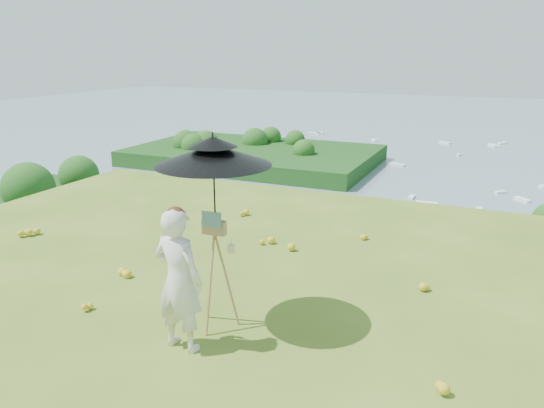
% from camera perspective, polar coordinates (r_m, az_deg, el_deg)
% --- Properties ---
extents(ground, '(14.00, 14.00, 0.00)m').
position_cam_1_polar(ground, '(6.61, -7.98, -13.87)').
color(ground, '#4D6D1F').
rests_on(ground, ground).
extents(shoreline_tier, '(170.00, 28.00, 8.00)m').
position_cam_1_polar(shoreline_tier, '(89.01, 19.87, -10.93)').
color(shoreline_tier, '#696454').
rests_on(shoreline_tier, bay_water).
extents(bay_water, '(700.00, 700.00, 0.00)m').
position_cam_1_polar(bay_water, '(247.64, 23.21, 6.35)').
color(bay_water, slate).
rests_on(bay_water, ground).
extents(peninsula, '(90.00, 60.00, 12.00)m').
position_cam_1_polar(peninsula, '(180.78, -1.96, 6.03)').
color(peninsula, '#10370F').
rests_on(peninsula, bay_water).
extents(slope_trees, '(110.00, 50.00, 6.00)m').
position_cam_1_polar(slope_trees, '(43.92, 17.98, -9.16)').
color(slope_trees, '#235319').
rests_on(slope_trees, forest_slope).
extents(harbor_town, '(110.00, 22.00, 5.00)m').
position_cam_1_polar(harbor_town, '(86.34, 20.28, -7.08)').
color(harbor_town, silver).
rests_on(harbor_town, shoreline_tier).
extents(moored_boats, '(140.00, 140.00, 0.70)m').
position_cam_1_polar(moored_boats, '(170.58, 18.25, 2.99)').
color(moored_boats, white).
rests_on(moored_boats, bay_water).
extents(wildflowers, '(10.00, 10.50, 0.12)m').
position_cam_1_polar(wildflowers, '(6.76, -6.86, -12.48)').
color(wildflowers, gold).
rests_on(wildflowers, ground).
extents(painter, '(0.64, 0.45, 1.68)m').
position_cam_1_polar(painter, '(6.03, -10.00, -8.07)').
color(painter, silver).
rests_on(painter, ground).
extents(field_easel, '(0.61, 0.61, 1.50)m').
position_cam_1_polar(field_easel, '(6.47, -6.09, -7.06)').
color(field_easel, '#94653E').
rests_on(field_easel, ground).
extents(sun_umbrella, '(1.48, 1.48, 1.18)m').
position_cam_1_polar(sun_umbrella, '(6.15, -6.25, 2.27)').
color(sun_umbrella, black).
rests_on(sun_umbrella, field_easel).
extents(painter_cap, '(0.22, 0.26, 0.10)m').
position_cam_1_polar(painter_cap, '(5.75, -10.39, -0.85)').
color(painter_cap, '#C56C72').
rests_on(painter_cap, painter).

